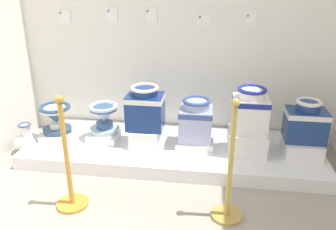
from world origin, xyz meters
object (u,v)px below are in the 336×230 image
at_px(antique_toilet_rightmost, 250,110).
at_px(antique_toilet_squat_floral, 306,121).
at_px(plinth_block_broad_patterned, 105,134).
at_px(plinth_block_squat_floral, 301,147).
at_px(plinth_block_leftmost, 195,142).
at_px(info_placard_fifth, 251,19).
at_px(info_placard_first, 64,17).
at_px(antique_toilet_leftmost, 196,119).
at_px(plinth_block_rightmost, 247,141).
at_px(info_placard_fourth, 204,20).
at_px(stanchion_post_near_left, 69,176).
at_px(antique_toilet_broad_patterned, 104,116).
at_px(antique_toilet_central_ornate, 56,116).
at_px(plinth_block_central_ornate, 58,134).
at_px(antique_toilet_tall_cobalt, 145,107).
at_px(info_placard_third, 151,15).
at_px(decorative_vase_corner, 27,141).
at_px(info_placard_second, 112,15).
at_px(plinth_block_tall_cobalt, 146,135).
at_px(stanchion_post_near_right, 229,184).

xyz_separation_m(antique_toilet_rightmost, antique_toilet_squat_floral, (0.53, 0.02, -0.10)).
distance_m(plinth_block_broad_patterned, plinth_block_squat_floral, 2.03).
relative_size(plinth_block_leftmost, info_placard_fifth, 3.28).
xyz_separation_m(plinth_block_broad_patterned, info_placard_first, (-0.53, 0.47, 1.18)).
distance_m(plinth_block_broad_patterned, info_placard_first, 1.38).
xyz_separation_m(antique_toilet_leftmost, plinth_block_rightmost, (0.52, -0.08, -0.18)).
height_order(info_placard_fourth, stanchion_post_near_left, info_placard_fourth).
bearing_deg(plinth_block_leftmost, antique_toilet_squat_floral, -3.08).
relative_size(antique_toilet_broad_patterned, antique_toilet_rightmost, 0.71).
bearing_deg(plinth_block_squat_floral, info_placard_fifth, 135.17).
relative_size(plinth_block_broad_patterned, info_placard_fifth, 3.37).
height_order(antique_toilet_central_ornate, info_placard_first, info_placard_first).
bearing_deg(plinth_block_squat_floral, plinth_block_central_ornate, 179.77).
distance_m(antique_toilet_tall_cobalt, plinth_block_squat_floral, 1.60).
height_order(antique_toilet_broad_patterned, info_placard_third, info_placard_third).
distance_m(antique_toilet_broad_patterned, info_placard_fourth, 1.46).
distance_m(plinth_block_squat_floral, info_placard_first, 2.86).
relative_size(antique_toilet_leftmost, info_placard_first, 3.11).
bearing_deg(decorative_vase_corner, info_placard_second, 38.10).
bearing_deg(info_placard_second, plinth_block_leftmost, -26.77).
relative_size(plinth_block_tall_cobalt, info_placard_fifth, 3.16).
distance_m(antique_toilet_broad_patterned, plinth_block_tall_cobalt, 0.50).
distance_m(plinth_block_leftmost, plinth_block_rightmost, 0.53).
bearing_deg(stanchion_post_near_left, plinth_block_central_ornate, 120.01).
bearing_deg(antique_toilet_leftmost, plinth_block_central_ornate, -178.23).
bearing_deg(stanchion_post_near_left, info_placard_fourth, 56.29).
height_order(antique_toilet_tall_cobalt, info_placard_third, info_placard_third).
relative_size(antique_toilet_tall_cobalt, plinth_block_squat_floral, 1.21).
height_order(plinth_block_broad_patterned, antique_toilet_leftmost, antique_toilet_leftmost).
bearing_deg(plinth_block_squat_floral, antique_toilet_tall_cobalt, 179.47).
bearing_deg(antique_toilet_broad_patterned, info_placard_fifth, 17.43).
xyz_separation_m(antique_toilet_tall_cobalt, antique_toilet_leftmost, (0.51, 0.04, -0.12)).
bearing_deg(decorative_vase_corner, antique_toilet_rightmost, 2.06).
xyz_separation_m(plinth_block_leftmost, stanchion_post_near_left, (-0.96, -0.98, 0.11)).
height_order(plinth_block_rightmost, info_placard_fifth, info_placard_fifth).
bearing_deg(plinth_block_squat_floral, antique_toilet_leftmost, 176.92).
xyz_separation_m(plinth_block_broad_patterned, antique_toilet_tall_cobalt, (0.46, -0.06, 0.37)).
height_order(plinth_block_central_ornate, plinth_block_broad_patterned, plinth_block_broad_patterned).
xyz_separation_m(plinth_block_leftmost, stanchion_post_near_right, (0.32, -0.94, 0.13)).
xyz_separation_m(info_placard_third, info_placard_fifth, (1.04, -0.00, -0.02)).
height_order(antique_toilet_leftmost, plinth_block_squat_floral, antique_toilet_leftmost).
bearing_deg(info_placard_third, antique_toilet_tall_cobalt, -87.66).
distance_m(info_placard_third, decorative_vase_corner, 1.89).
distance_m(antique_toilet_central_ornate, plinth_block_rightmost, 2.02).
relative_size(info_placard_fifth, stanchion_post_near_right, 0.12).
distance_m(antique_toilet_tall_cobalt, stanchion_post_near_right, 1.25).
distance_m(info_placard_second, stanchion_post_near_right, 2.20).
height_order(plinth_block_leftmost, info_placard_fourth, info_placard_fourth).
xyz_separation_m(antique_toilet_broad_patterned, info_placard_third, (0.44, 0.47, 0.99)).
bearing_deg(antique_toilet_squat_floral, plinth_block_leftmost, 176.92).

